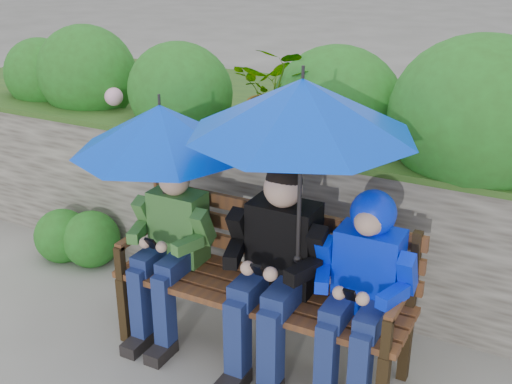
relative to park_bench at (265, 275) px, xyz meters
The scene contains 8 objects.
ground 0.53m from the park_bench, 162.71° to the left, with size 60.00×60.00×0.00m, color slate.
garden_backdrop 1.65m from the park_bench, 93.55° to the left, with size 8.00×2.86×1.84m.
park_bench is the anchor object (origin of this frame).
boy_left 0.61m from the park_bench, behind, with size 0.49×0.56×1.11m.
boy_middle 0.20m from the park_bench, 40.20° to the right, with size 0.56×0.65×1.20m.
boy_right 0.62m from the park_bench, ahead, with size 0.51×0.61×1.13m.
umbrella_left 1.02m from the park_bench, behind, with size 1.03×1.03×0.81m.
umbrella_right 1.07m from the park_bench, 21.65° to the right, with size 1.15×1.15×1.04m.
Camera 1 is at (1.56, -2.88, 2.35)m, focal length 45.00 mm.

